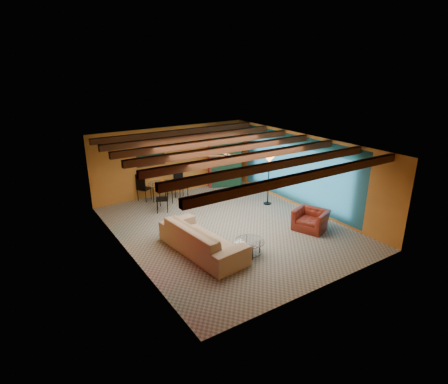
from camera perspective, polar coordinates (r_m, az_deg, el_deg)
room at (r=11.11m, az=0.25°, el=5.76°), size 6.52×8.01×2.71m
sofa at (r=10.19m, az=-3.43°, el=-7.27°), size 1.43×2.97×0.84m
armchair at (r=11.87m, az=13.42°, el=-4.26°), size 1.18×1.25×0.65m
coffee_table at (r=10.15m, az=4.03°, el=-8.70°), size 1.10×1.10×0.43m
dining_table at (r=13.79m, az=-9.64°, el=0.39°), size 2.26×2.26×1.09m
armoire at (r=15.50m, az=-0.23°, el=4.93°), size 1.39×1.06×2.18m
floor_lamp at (r=13.51m, az=6.99°, el=1.81°), size 0.42×0.42×1.85m
ceiling_fan at (r=11.02m, az=0.57°, el=5.64°), size 1.50×1.50×0.44m
painting at (r=14.22m, az=-11.43°, el=5.51°), size 1.05×0.03×0.65m
potted_plant at (r=15.22m, az=-0.24°, el=9.70°), size 0.45×0.41×0.43m
vase at (r=13.60m, az=-9.79°, el=2.93°), size 0.19×0.19×0.19m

